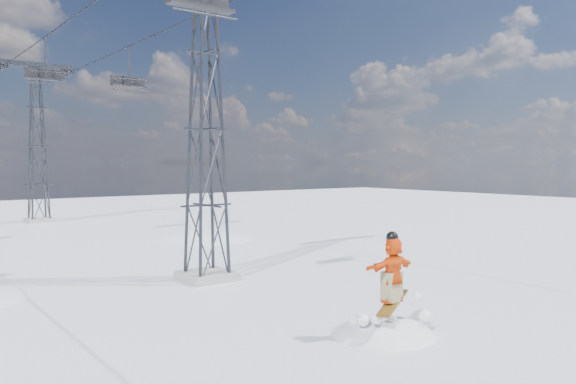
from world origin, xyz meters
name	(u,v)px	position (x,y,z in m)	size (l,w,h in m)	color
ground	(337,339)	(0.00, 0.00, 0.00)	(120.00, 120.00, 0.00)	white
lift_tower_near	(206,130)	(0.80, 8.00, 5.47)	(5.20, 1.80, 11.43)	#999999
lift_tower_far	(38,146)	(0.80, 33.00, 5.47)	(5.20, 1.80, 11.43)	#999999
haul_cables	(98,37)	(0.80, 19.50, 10.85)	(4.46, 51.00, 0.06)	black
lift_chair_near	(200,0)	(-1.40, 4.25, 8.87)	(2.00, 0.57, 2.48)	black
lift_chair_mid	(129,82)	(3.00, 21.03, 8.84)	(2.03, 0.58, 2.51)	black
lift_chair_far	(45,75)	(-1.40, 21.33, 8.87)	(2.00, 0.57, 2.47)	black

